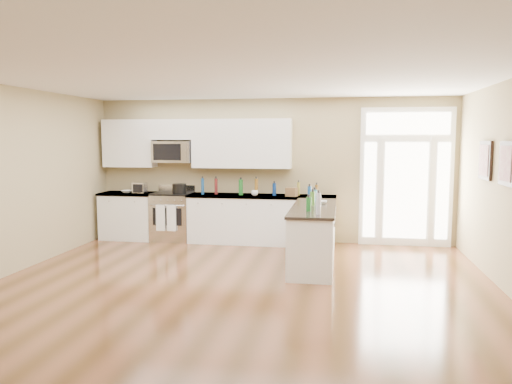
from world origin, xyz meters
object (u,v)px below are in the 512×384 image
peninsula_cabinet (313,237)px  kitchen_range (173,216)px  stockpot (179,188)px  toaster_oven (140,188)px

peninsula_cabinet → kitchen_range: 3.22m
stockpot → toaster_oven: (-0.84, 0.05, -0.01)m
peninsula_cabinet → toaster_oven: toaster_oven is taller
stockpot → kitchen_range: bearing=150.4°
peninsula_cabinet → kitchen_range: (-2.88, 1.45, 0.04)m
kitchen_range → stockpot: stockpot is taller
peninsula_cabinet → kitchen_range: kitchen_range is taller
peninsula_cabinet → kitchen_range: size_ratio=2.15×
peninsula_cabinet → stockpot: size_ratio=8.52×
toaster_oven → peninsula_cabinet: bearing=-17.9°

